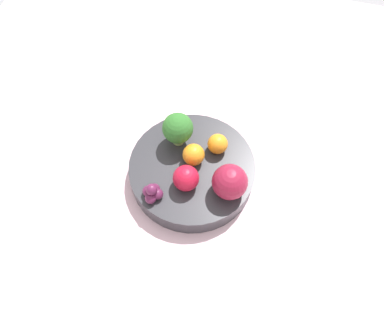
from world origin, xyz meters
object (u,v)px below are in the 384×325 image
orange_front (195,155)px  bowl (192,171)px  broccoli (178,129)px  grape_cluster (152,192)px  apple_green (230,182)px  orange_back (218,144)px  apple_red (186,178)px

orange_front → bowl: bearing=-100.1°
broccoli → grape_cluster: bearing=-95.3°
broccoli → grape_cluster: (-0.01, -0.12, -0.03)m
apple_green → broccoli: bearing=146.0°
bowl → orange_back: size_ratio=6.20×
bowl → apple_red: bearing=-90.2°
bowl → apple_red: 0.06m
bowl → broccoli: size_ratio=3.30×
apple_green → orange_back: size_ratio=1.65×
broccoli → orange_front: bearing=-39.7°
broccoli → apple_green: size_ratio=1.14×
orange_front → orange_back: size_ratio=1.07×
orange_back → grape_cluster: bearing=-125.3°
orange_back → bowl: bearing=-128.8°
broccoli → apple_green: 0.13m
orange_back → grape_cluster: 0.15m
apple_red → bowl: bearing=89.8°
bowl → orange_back: orange_back is taller
bowl → apple_green: (0.07, -0.03, 0.05)m
apple_red → grape_cluster: size_ratio=1.22×
bowl → apple_green: bearing=-23.1°
orange_front → orange_back: bearing=44.9°
broccoli → orange_back: broccoli is taller
broccoli → orange_front: (0.04, -0.03, -0.02)m
apple_red → grape_cluster: (-0.05, -0.04, -0.01)m
broccoli → grape_cluster: broccoli is taller
grape_cluster → orange_back: bearing=54.7°
broccoli → apple_red: broccoli is taller
broccoli → apple_green: (0.11, -0.08, -0.01)m
grape_cluster → orange_front: bearing=59.4°
apple_red → orange_back: (0.04, 0.08, -0.00)m
bowl → apple_green: 0.09m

